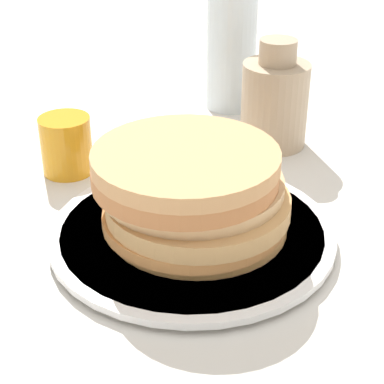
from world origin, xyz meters
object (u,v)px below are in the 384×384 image
(plate, at_px, (192,233))
(water_bottle_near, at_px, (231,46))
(pancake_stack, at_px, (192,192))
(cream_jug, at_px, (275,101))
(juice_glass, at_px, (66,145))

(plate, relative_size, water_bottle_near, 1.45)
(pancake_stack, xyz_separation_m, cream_jug, (-0.21, 0.14, 0.00))
(juice_glass, xyz_separation_m, cream_jug, (-0.04, 0.26, 0.02))
(pancake_stack, bearing_deg, plate, 165.71)
(plate, relative_size, pancake_stack, 1.49)
(pancake_stack, height_order, juice_glass, pancake_stack)
(juice_glass, xyz_separation_m, water_bottle_near, (-0.18, 0.24, 0.06))
(juice_glass, height_order, cream_jug, cream_jug)
(juice_glass, relative_size, water_bottle_near, 0.35)
(juice_glass, bearing_deg, plate, 36.29)
(water_bottle_near, bearing_deg, plate, -17.94)
(cream_jug, distance_m, water_bottle_near, 0.14)
(plate, bearing_deg, water_bottle_near, 162.06)
(plate, distance_m, juice_glass, 0.21)
(plate, bearing_deg, juice_glass, -143.71)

